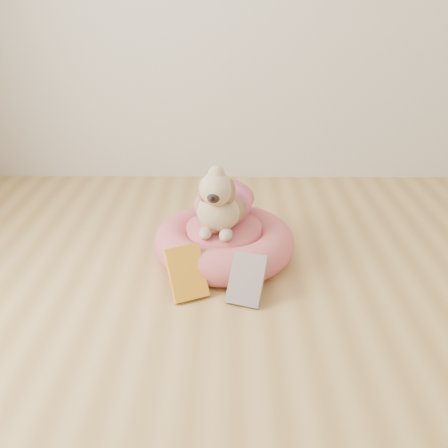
{
  "coord_description": "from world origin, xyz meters",
  "views": [
    {
      "loc": [
        -0.3,
        -0.95,
        1.16
      ],
      "look_at": [
        -0.32,
        1.08,
        0.2
      ],
      "focal_mm": 40.0,
      "sensor_mm": 36.0,
      "label": 1
    }
  ],
  "objects_px": {
    "pet_bed": "(224,242)",
    "book_white": "(247,279)",
    "book_yellow": "(187,273)",
    "dog": "(222,191)"
  },
  "relations": [
    {
      "from": "pet_bed",
      "to": "book_yellow",
      "type": "relative_size",
      "value": 2.93
    },
    {
      "from": "pet_bed",
      "to": "book_white",
      "type": "height_order",
      "value": "book_white"
    },
    {
      "from": "pet_bed",
      "to": "book_white",
      "type": "bearing_deg",
      "value": -74.9
    },
    {
      "from": "dog",
      "to": "book_white",
      "type": "relative_size",
      "value": 2.1
    },
    {
      "from": "book_white",
      "to": "book_yellow",
      "type": "bearing_deg",
      "value": -168.68
    },
    {
      "from": "dog",
      "to": "book_yellow",
      "type": "xyz_separation_m",
      "value": [
        -0.14,
        -0.33,
        -0.23
      ]
    },
    {
      "from": "book_yellow",
      "to": "book_white",
      "type": "bearing_deg",
      "value": -32.63
    },
    {
      "from": "book_yellow",
      "to": "book_white",
      "type": "relative_size",
      "value": 1.04
    },
    {
      "from": "pet_bed",
      "to": "book_yellow",
      "type": "distance_m",
      "value": 0.35
    },
    {
      "from": "pet_bed",
      "to": "book_white",
      "type": "xyz_separation_m",
      "value": [
        0.09,
        -0.35,
        0.01
      ]
    }
  ]
}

